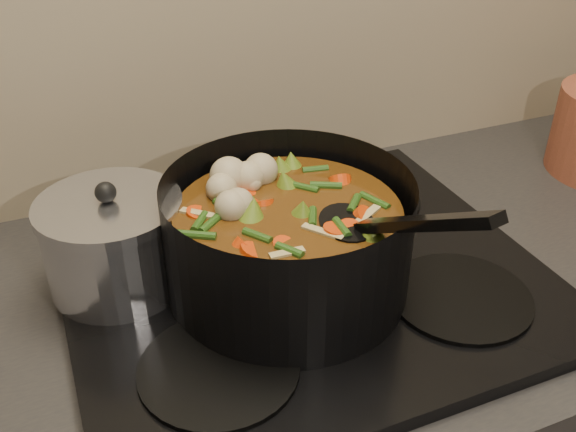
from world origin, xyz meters
name	(u,v)px	position (x,y,z in m)	size (l,w,h in m)	color
stovetop	(303,276)	(0.00, 1.93, 0.92)	(0.62, 0.54, 0.03)	black
stockpot	(288,240)	(-0.03, 1.91, 1.00)	(0.31, 0.40, 0.23)	black
saucepan	(114,242)	(-0.23, 2.00, 0.99)	(0.18, 0.18, 0.15)	silver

